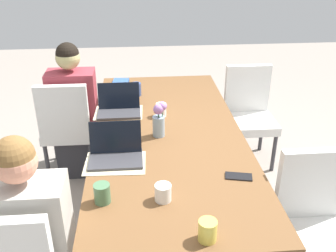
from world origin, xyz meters
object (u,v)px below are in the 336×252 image
flower_vase (159,117)px  phone_black (239,176)px  chair_far_right_near (316,220)px  laptop_near_left_near (119,107)px  chair_far_left_far (249,110)px  coffee_mug_centre_right (102,193)px  dining_table (168,141)px  person_near_left_near (75,117)px  coffee_mug_near_right (208,231)px  person_near_left_mid (34,252)px  coffee_mug_near_left (136,89)px  coffee_mug_far_left (161,110)px  book_red_cover (120,83)px  coffee_mug_centre_left (163,193)px  chair_near_left_near (67,124)px  laptop_near_left_mid (116,153)px

flower_vase → phone_black: (0.53, 0.41, -0.13)m
chair_far_right_near → laptop_near_left_near: 1.57m
chair_far_left_far → coffee_mug_centre_right: bearing=-37.7°
chair_far_right_near → phone_black: (-0.10, -0.45, 0.26)m
dining_table → person_near_left_near: 1.10m
coffee_mug_near_right → person_near_left_mid: bearing=-104.8°
coffee_mug_near_left → coffee_mug_far_left: size_ratio=1.06×
book_red_cover → phone_black: 1.68m
chair_far_left_far → coffee_mug_far_left: (0.59, -0.86, 0.31)m
dining_table → chair_far_left_far: size_ratio=2.53×
person_near_left_mid → coffee_mug_far_left: bearing=146.1°
book_red_cover → coffee_mug_centre_left: bearing=14.5°
chair_near_left_near → coffee_mug_centre_right: bearing=16.3°
chair_far_right_near → coffee_mug_near_right: bearing=-62.7°
person_near_left_near → coffee_mug_centre_left: 1.68m
dining_table → person_near_left_mid: bearing=-42.8°
chair_far_right_near → book_red_cover: (-1.63, -1.15, 0.27)m
dining_table → chair_near_left_near: chair_near_left_near is taller
chair_near_left_near → person_near_left_near: size_ratio=0.75×
coffee_mug_near_left → book_red_cover: coffee_mug_near_left is taller
dining_table → coffee_mug_near_left: bearing=-163.3°
chair_far_left_far → book_red_cover: size_ratio=4.50×
coffee_mug_far_left → chair_far_right_near: bearing=41.4°
chair_near_left_near → coffee_mug_near_left: size_ratio=8.39×
person_near_left_near → coffee_mug_near_left: person_near_left_near is taller
laptop_near_left_near → laptop_near_left_mid: 0.67m
chair_near_left_near → dining_table: bearing=49.1°
flower_vase → coffee_mug_near_left: flower_vase is taller
coffee_mug_near_left → phone_black: (1.27, 0.56, -0.05)m
coffee_mug_near_right → coffee_mug_centre_right: coffee_mug_centre_right is taller
dining_table → coffee_mug_centre_right: bearing=-28.6°
dining_table → coffee_mug_far_left: coffee_mug_far_left is taller
coffee_mug_near_right → coffee_mug_far_left: bearing=-174.9°
person_near_left_mid → book_red_cover: (-1.78, 0.41, 0.24)m
chair_near_left_near → phone_black: bearing=42.4°
person_near_left_near → chair_far_right_near: size_ratio=1.33×
chair_far_right_near → coffee_mug_centre_right: chair_far_right_near is taller
coffee_mug_centre_left → phone_black: (-0.17, 0.44, -0.04)m
chair_far_left_far → coffee_mug_far_left: size_ratio=8.91×
chair_far_right_near → coffee_mug_near_left: bearing=-143.5°
dining_table → chair_far_left_far: (-0.86, 0.83, -0.19)m
laptop_near_left_near → coffee_mug_near_right: 1.46m
coffee_mug_far_left → coffee_mug_centre_left: bearing=-3.4°
laptop_near_left_mid → coffee_mug_far_left: 0.66m
chair_far_right_near → coffee_mug_near_right: chair_far_right_near is taller
book_red_cover → person_near_left_mid: bearing=-7.2°
chair_far_left_far → coffee_mug_centre_right: chair_far_left_far is taller
chair_near_left_near → flower_vase: size_ratio=3.64×
coffee_mug_far_left → laptop_near_left_mid: bearing=-28.4°
chair_near_left_near → coffee_mug_near_right: size_ratio=8.72×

